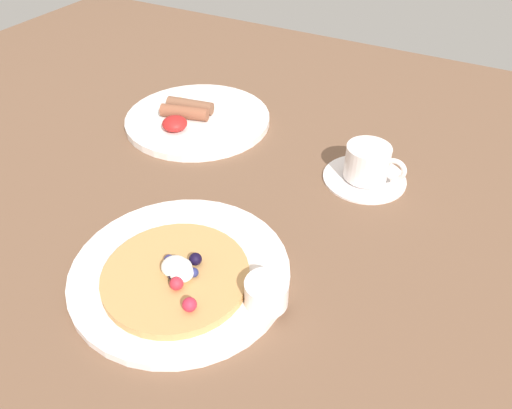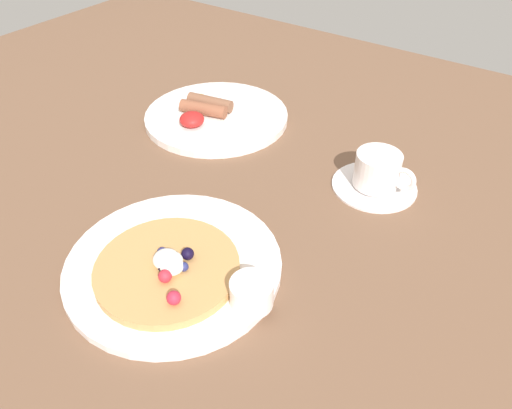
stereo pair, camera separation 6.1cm
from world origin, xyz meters
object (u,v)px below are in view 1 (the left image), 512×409
coffee_saucer (364,177)px  coffee_cup (368,162)px  syrup_ramekin (266,293)px  breakfast_plate (198,119)px  pancake_plate (181,271)px

coffee_saucer → coffee_cup: bearing=-5.8°
syrup_ramekin → coffee_saucer: 31.19cm
breakfast_plate → coffee_cup: (34.14, -2.48, 2.84)cm
pancake_plate → coffee_cup: (14.20, 31.36, 2.92)cm
coffee_cup → syrup_ramekin: bearing=-93.6°
syrup_ramekin → coffee_cup: (1.95, 31.01, 0.57)cm
syrup_ramekin → pancake_plate: bearing=-178.4°
pancake_plate → coffee_cup: bearing=65.6°
syrup_ramekin → coffee_cup: 31.08cm
breakfast_plate → coffee_cup: 34.35cm
breakfast_plate → coffee_cup: size_ratio=2.74×
pancake_plate → breakfast_plate: bearing=120.5°
pancake_plate → coffee_cup: 34.55cm
pancake_plate → breakfast_plate: breakfast_plate is taller
syrup_ramekin → coffee_saucer: bearing=86.7°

